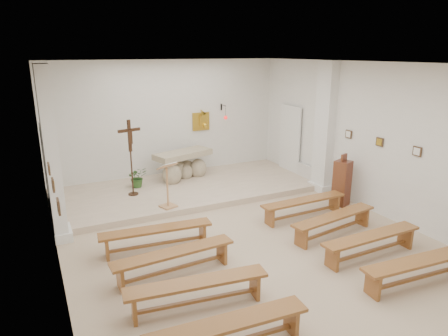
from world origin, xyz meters
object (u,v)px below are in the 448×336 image
bench_left_second (174,257)px  bench_left_third (197,288)px  crucifix_stand (131,152)px  bench_left_front (156,233)px  donation_pedestal (342,183)px  altar (183,167)px  bench_right_front (304,204)px  bench_right_third (371,240)px  bench_right_second (334,220)px  bench_left_fourth (228,329)px  bench_right_fourth (419,266)px  lectern (168,185)px

bench_left_second → bench_left_third: bearing=-93.0°
crucifix_stand → bench_left_front: bearing=-108.9°
donation_pedestal → bench_left_second: 5.02m
altar → bench_right_front: altar is taller
bench_left_third → bench_right_third: 3.50m
altar → bench_right_front: (1.59, -3.63, -0.15)m
bench_right_second → crucifix_stand: bearing=121.8°
bench_left_second → bench_left_fourth: size_ratio=1.00×
bench_left_third → bench_left_second: bearing=97.6°
donation_pedestal → bench_left_third: 5.38m
donation_pedestal → bench_left_third: bearing=-174.5°
altar → bench_right_second: altar is taller
bench_left_front → bench_right_fourth: (3.50, -3.07, 0.00)m
altar → crucifix_stand: size_ratio=0.93×
altar → bench_left_third: (-1.91, -5.68, -0.15)m
crucifix_stand → bench_right_front: (3.24, -2.89, -0.94)m
bench_left_fourth → bench_right_fourth: (3.50, 0.00, 0.00)m
bench_left_second → bench_right_fourth: size_ratio=1.00×
bench_right_front → bench_left_third: 4.06m
bench_left_second → bench_left_third: same height
lectern → bench_right_front: (2.70, -1.66, -0.36)m
lectern → bench_right_second: (2.70, -2.68, -0.36)m
bench_left_third → donation_pedestal: bearing=33.1°
lectern → bench_left_third: size_ratio=0.51×
bench_left_front → bench_left_second: bearing=-84.2°
crucifix_stand → bench_right_third: bearing=-70.5°
bench_left_fourth → lectern: bearing=84.3°
altar → bench_left_second: 5.03m
bench_left_fourth → bench_right_front: bearing=45.2°
lectern → donation_pedestal: (4.05, -1.39, -0.12)m
altar → bench_right_second: bearing=-88.0°
altar → bench_right_third: 5.90m
bench_left_front → bench_right_second: (3.50, -1.02, 0.00)m
bench_left_third → crucifix_stand: bearing=94.6°
bench_left_fourth → bench_right_fourth: size_ratio=1.00×
bench_left_second → bench_left_front: bearing=87.0°
bench_left_front → bench_left_fourth: 3.07m
bench_right_front → bench_right_second: (-0.00, -1.02, 0.00)m
lectern → bench_right_second: lectern is taller
bench_right_front → bench_left_second: (-3.50, -1.02, 0.00)m
donation_pedestal → altar: bearing=111.1°
bench_right_third → lectern: bearing=125.5°
lectern → bench_left_second: size_ratio=0.52×
bench_right_third → bench_right_fourth: 1.02m
crucifix_stand → bench_left_front: crucifix_stand is taller
bench_left_front → bench_left_third: size_ratio=1.00×
lectern → bench_right_front: bearing=-50.1°
bench_left_third → bench_left_fourth: 1.02m
donation_pedestal → bench_left_fourth: 5.89m
bench_left_second → bench_left_fourth: bearing=-93.0°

